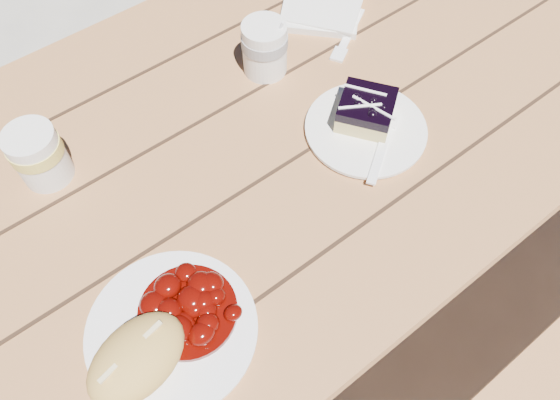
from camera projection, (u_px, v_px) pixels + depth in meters
ground at (309, 269)px, 1.60m from camera, size 60.00×60.00×0.00m
picnic_table at (322, 147)px, 1.11m from camera, size 2.00×1.55×0.75m
main_plate at (172, 331)px, 0.73m from camera, size 0.22×0.22×0.02m
goulash_stew at (186, 307)px, 0.72m from camera, size 0.13×0.13×0.04m
bread_roll at (137, 359)px, 0.67m from camera, size 0.15×0.12×0.07m
dessert_plate at (366, 130)px, 0.92m from camera, size 0.20×0.20×0.01m
blueberry_cake at (366, 110)px, 0.90m from camera, size 0.12×0.12×0.05m
fork_dessert at (380, 153)px, 0.88m from camera, size 0.15×0.11×0.00m
coffee_cup at (265, 48)px, 0.96m from camera, size 0.08×0.08×0.10m
napkin_stack at (321, 8)px, 1.08m from camera, size 0.21×0.21×0.01m
fork_table at (351, 29)px, 1.05m from camera, size 0.15×0.10×0.00m
second_cup at (39, 155)px, 0.83m from camera, size 0.08×0.08×0.10m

